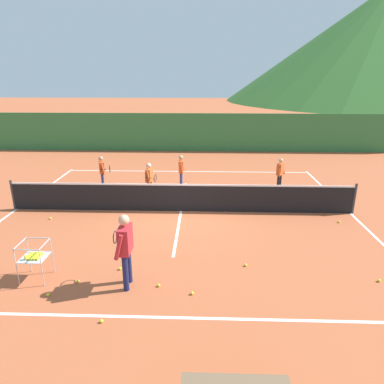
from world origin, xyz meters
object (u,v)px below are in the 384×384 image
(tennis_ball_4, at_px, (120,269))
(tennis_ball_1, at_px, (159,285))
(instructor, at_px, (125,244))
(tennis_ball_6, at_px, (50,218))
(tennis_ball_9, at_px, (48,295))
(student_2, at_px, (181,168))
(tennis_ball_0, at_px, (246,265))
(tennis_ball_5, at_px, (102,321))
(student_1, at_px, (149,177))
(tennis_net, at_px, (181,197))
(tennis_ball_2, at_px, (78,281))
(student_3, at_px, (280,171))
(tennis_ball_7, at_px, (192,293))
(tennis_ball_3, at_px, (339,222))
(student_0, at_px, (102,169))
(ball_cart, at_px, (34,256))
(tennis_ball_8, at_px, (379,280))

(tennis_ball_4, bearing_deg, tennis_ball_1, -33.00)
(instructor, xyz_separation_m, tennis_ball_6, (-3.29, 3.60, -0.99))
(tennis_ball_1, distance_m, tennis_ball_9, 2.34)
(tennis_ball_9, bearing_deg, tennis_ball_6, 112.54)
(student_2, bearing_deg, tennis_ball_1, -90.41)
(tennis_ball_0, xyz_separation_m, tennis_ball_5, (-2.95, -2.13, 0.00))
(instructor, height_order, student_1, instructor)
(tennis_net, distance_m, tennis_ball_2, 4.85)
(tennis_ball_0, bearing_deg, instructor, -161.50)
(tennis_ball_1, xyz_separation_m, tennis_ball_9, (-2.30, -0.42, 0.00))
(instructor, distance_m, tennis_ball_5, 1.59)
(student_3, distance_m, tennis_ball_7, 7.92)
(tennis_ball_3, bearing_deg, tennis_ball_7, -139.06)
(tennis_ball_7, bearing_deg, tennis_ball_9, -177.14)
(student_0, relative_size, tennis_ball_5, 19.78)
(tennis_ball_4, bearing_deg, student_2, 80.51)
(ball_cart, bearing_deg, tennis_ball_7, -7.86)
(tennis_ball_5, bearing_deg, ball_cart, 142.92)
(instructor, bearing_deg, tennis_ball_1, -1.90)
(instructor, height_order, tennis_ball_6, instructor)
(student_1, height_order, tennis_ball_6, student_1)
(tennis_ball_0, bearing_deg, ball_cart, -171.77)
(instructor, xyz_separation_m, tennis_ball_5, (-0.24, -1.23, -0.99))
(tennis_ball_9, bearing_deg, tennis_ball_8, 6.11)
(tennis_ball_6, bearing_deg, tennis_ball_9, -67.46)
(tennis_ball_0, bearing_deg, tennis_ball_2, -167.77)
(instructor, distance_m, tennis_ball_4, 1.22)
(student_0, xyz_separation_m, tennis_ball_7, (3.89, -7.11, -0.78))
(student_3, distance_m, tennis_ball_1, 8.03)
(tennis_ball_3, bearing_deg, tennis_ball_4, -154.53)
(tennis_net, distance_m, tennis_ball_7, 4.79)
(tennis_ball_3, bearing_deg, tennis_ball_2, -153.38)
(tennis_ball_9, bearing_deg, tennis_ball_5, -29.82)
(instructor, relative_size, student_3, 1.30)
(student_3, bearing_deg, tennis_ball_5, -121.44)
(tennis_ball_0, height_order, tennis_ball_7, same)
(student_1, height_order, tennis_ball_4, student_1)
(tennis_ball_0, xyz_separation_m, tennis_ball_2, (-3.86, -0.84, 0.00))
(tennis_ball_1, height_order, tennis_ball_6, same)
(tennis_net, bearing_deg, tennis_ball_0, -62.86)
(student_0, bearing_deg, instructor, -70.28)
(student_2, height_order, tennis_ball_3, student_2)
(ball_cart, height_order, tennis_ball_1, ball_cart)
(tennis_ball_0, relative_size, tennis_ball_2, 1.00)
(student_3, bearing_deg, student_1, -166.69)
(student_1, height_order, tennis_ball_8, student_1)
(instructor, relative_size, tennis_ball_5, 25.01)
(tennis_ball_5, bearing_deg, tennis_ball_3, 38.07)
(tennis_ball_1, distance_m, tennis_ball_4, 1.22)
(tennis_net, relative_size, student_2, 8.55)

